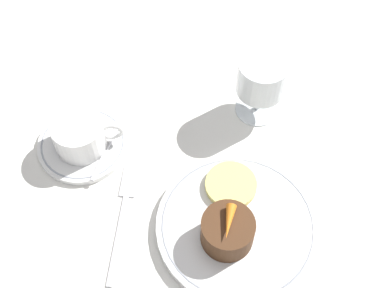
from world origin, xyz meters
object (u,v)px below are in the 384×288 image
object	(u,v)px
coffee_cup	(80,134)
dinner_plate	(237,226)
dessert_cake	(228,231)
wine_glass	(261,80)
fork	(124,209)

from	to	relation	value
coffee_cup	dinner_plate	bearing A→B (deg)	-35.28
coffee_cup	dessert_cake	xyz separation A→B (m)	(0.20, -0.17, -0.00)
dinner_plate	dessert_cake	xyz separation A→B (m)	(-0.02, -0.02, 0.03)
coffee_cup	wine_glass	size ratio (longest dim) A/B	0.95
dinner_plate	fork	xyz separation A→B (m)	(-0.15, 0.04, -0.01)
coffee_cup	wine_glass	distance (m)	0.28
wine_glass	fork	xyz separation A→B (m)	(-0.21, -0.16, -0.07)
wine_glass	fork	size ratio (longest dim) A/B	0.60
dinner_plate	wine_glass	world-z (taller)	wine_glass
dinner_plate	coffee_cup	distance (m)	0.26
dinner_plate	fork	bearing A→B (deg)	164.56
coffee_cup	wine_glass	world-z (taller)	wine_glass
dinner_plate	dessert_cake	bearing A→B (deg)	-131.64
coffee_cup	fork	distance (m)	0.13
fork	dessert_cake	distance (m)	0.15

